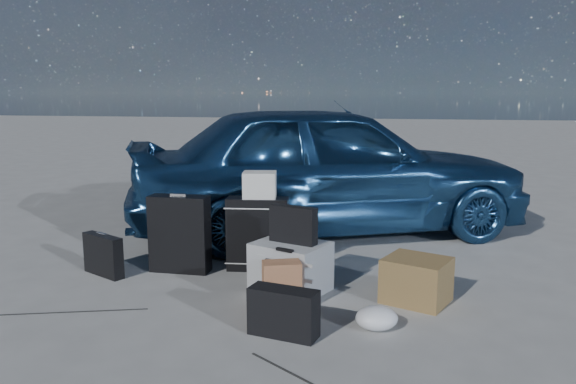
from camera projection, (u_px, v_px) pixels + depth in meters
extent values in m
plane|color=#9D9C98|center=(247.00, 304.00, 4.04)|extent=(60.00, 60.00, 0.00)
imported|color=#265587|center=(328.00, 168.00, 6.00)|extent=(4.51, 3.25, 1.43)
cube|color=#A2A5A8|center=(291.00, 267.00, 4.29)|extent=(0.64, 0.59, 0.38)
cube|color=black|center=(293.00, 225.00, 4.24)|extent=(0.38, 0.21, 0.28)
cube|color=black|center=(103.00, 255.00, 4.66)|extent=(0.44, 0.29, 0.34)
cube|color=black|center=(180.00, 234.00, 4.74)|extent=(0.50, 0.18, 0.65)
cube|color=black|center=(258.00, 234.00, 4.79)|extent=(0.54, 0.25, 0.63)
cube|color=beige|center=(260.00, 185.00, 4.73)|extent=(0.31, 0.26, 0.22)
cube|color=black|center=(255.00, 239.00, 5.13)|extent=(0.78, 0.41, 0.37)
cube|color=beige|center=(253.00, 215.00, 5.10)|extent=(0.41, 0.33, 0.07)
cube|color=black|center=(254.00, 208.00, 5.10)|extent=(0.32, 0.27, 0.06)
cube|color=#996342|center=(282.00, 286.00, 3.90)|extent=(0.30, 0.24, 0.35)
cube|color=olive|center=(416.00, 280.00, 4.07)|extent=(0.54, 0.51, 0.33)
ellipsoid|color=silver|center=(377.00, 318.00, 3.60)|extent=(0.34, 0.32, 0.15)
cube|color=black|center=(284.00, 312.00, 3.50)|extent=(0.46, 0.25, 0.30)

